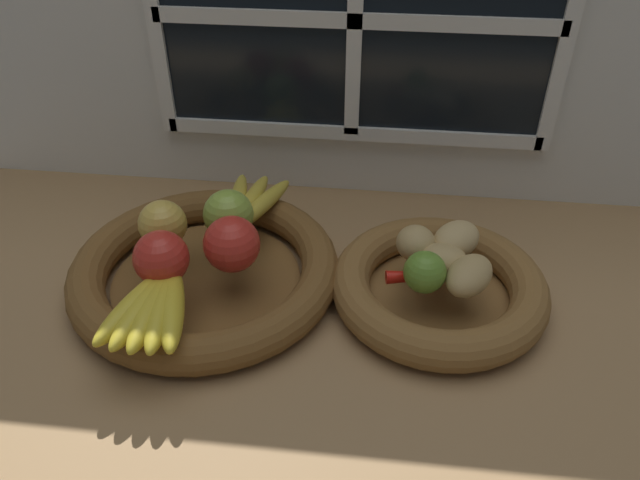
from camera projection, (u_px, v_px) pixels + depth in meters
ground_plane at (335, 298)px, 90.47cm from camera, size 140.00×90.00×3.00cm
back_wall at (355, 36)px, 96.72cm from camera, size 140.00×4.60×55.00cm
fruit_bowl_left at (206, 270)px, 89.37cm from camera, size 39.45×39.45×5.48cm
fruit_bowl_right at (439, 287)px, 86.27cm from camera, size 30.62×30.62×5.48cm
apple_golden_left at (163, 224)px, 87.63cm from camera, size 7.02×7.02×7.02cm
apple_red_right at (232, 244)px, 83.05cm from camera, size 7.87×7.87×7.87cm
apple_green_back at (228, 214)px, 89.22cm from camera, size 7.46×7.46×7.46cm
apple_red_front at (161, 258)px, 80.87cm from camera, size 7.52×7.52×7.52cm
banana_bunch_front at (154, 305)px, 76.68cm from camera, size 12.33×17.75×3.21cm
banana_bunch_back at (249, 204)px, 95.90cm from camera, size 10.51×17.51×2.63cm
potato_large at (443, 260)px, 83.31cm from camera, size 7.97×6.77×4.12cm
potato_oblong at (416, 243)px, 85.70cm from camera, size 6.60×6.99×4.87cm
potato_back at (456, 240)px, 86.53cm from camera, size 9.49×9.93×4.71cm
potato_small at (469, 275)px, 80.28cm from camera, size 8.95×10.00×4.51cm
lime_near at (425, 272)px, 79.91cm from camera, size 5.72×5.72×5.72cm
chili_pepper at (438, 275)px, 82.35cm from camera, size 14.38×4.33×1.89cm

